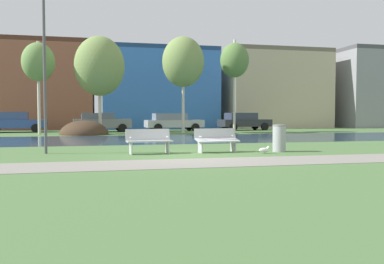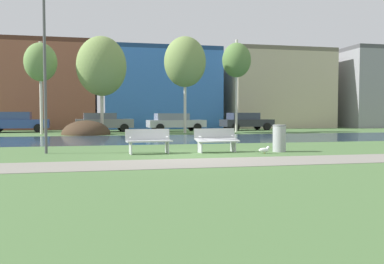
% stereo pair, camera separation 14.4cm
% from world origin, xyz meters
% --- Properties ---
extents(ground_plane, '(120.00, 120.00, 0.00)m').
position_xyz_m(ground_plane, '(0.00, 10.00, 0.00)').
color(ground_plane, '#4C703D').
extents(paved_path_strip, '(60.00, 2.13, 0.01)m').
position_xyz_m(paved_path_strip, '(0.00, -2.26, 0.01)').
color(paved_path_strip, gray).
rests_on(paved_path_strip, ground).
extents(river_band, '(80.00, 8.02, 0.01)m').
position_xyz_m(river_band, '(0.00, 8.74, 0.00)').
color(river_band, '#2D475B').
rests_on(river_band, ground).
extents(soil_mound, '(3.25, 3.58, 1.93)m').
position_xyz_m(soil_mound, '(-4.06, 14.59, 0.00)').
color(soil_mound, '#423021').
rests_on(soil_mound, ground).
extents(bench_left, '(1.65, 0.73, 0.87)m').
position_xyz_m(bench_left, '(-1.25, 0.71, 0.47)').
color(bench_left, '#B2B5B7').
rests_on(bench_left, ground).
extents(bench_right, '(1.65, 0.73, 0.87)m').
position_xyz_m(bench_right, '(1.23, 0.71, 0.47)').
color(bench_right, '#B2B5B7').
rests_on(bench_right, ground).
extents(trash_bin, '(0.51, 0.51, 1.00)m').
position_xyz_m(trash_bin, '(3.56, 0.40, 0.52)').
color(trash_bin, '#999B9E').
rests_on(trash_bin, ground).
extents(seagull, '(0.45, 0.17, 0.26)m').
position_xyz_m(seagull, '(2.77, -0.11, 0.13)').
color(seagull, white).
rests_on(seagull, ground).
extents(streetlamp, '(0.32, 0.32, 5.74)m').
position_xyz_m(streetlamp, '(-4.82, 1.55, 3.79)').
color(streetlamp, '#4C4C51').
rests_on(streetlamp, ground).
extents(birch_far_left, '(2.19, 2.19, 6.33)m').
position_xyz_m(birch_far_left, '(-7.07, 15.60, 4.90)').
color(birch_far_left, beige).
rests_on(birch_far_left, ground).
extents(birch_left, '(3.46, 3.46, 6.81)m').
position_xyz_m(birch_left, '(-3.01, 15.36, 4.72)').
color(birch_left, beige).
rests_on(birch_left, ground).
extents(birch_center_left, '(3.03, 3.03, 6.99)m').
position_xyz_m(birch_center_left, '(2.90, 15.13, 5.15)').
color(birch_center_left, beige).
rests_on(birch_center_left, ground).
extents(birch_center, '(2.16, 2.16, 6.99)m').
position_xyz_m(birch_center, '(6.94, 15.51, 5.41)').
color(birch_center, beige).
rests_on(birch_center, ground).
extents(parked_van_nearest_blue, '(4.63, 2.40, 1.55)m').
position_xyz_m(parked_van_nearest_blue, '(-9.39, 19.06, 0.81)').
color(parked_van_nearest_blue, '#2D4793').
rests_on(parked_van_nearest_blue, ground).
extents(parked_sedan_second_grey, '(4.46, 2.39, 1.46)m').
position_xyz_m(parked_sedan_second_grey, '(-2.95, 18.31, 0.78)').
color(parked_sedan_second_grey, slate).
rests_on(parked_sedan_second_grey, ground).
extents(parked_hatch_third_silver, '(4.76, 2.26, 1.44)m').
position_xyz_m(parked_hatch_third_silver, '(2.70, 18.37, 0.76)').
color(parked_hatch_third_silver, '#B2B5BC').
rests_on(parked_hatch_third_silver, ground).
extents(parked_wagon_fourth_dark, '(4.49, 2.37, 1.49)m').
position_xyz_m(parked_wagon_fourth_dark, '(8.95, 18.96, 0.78)').
color(parked_wagon_fourth_dark, '#282B30').
rests_on(parked_wagon_fourth_dark, ground).
extents(building_brick_low, '(12.48, 7.43, 8.04)m').
position_xyz_m(building_brick_low, '(-9.90, 26.61, 4.02)').
color(building_brick_low, brown).
rests_on(building_brick_low, ground).
extents(building_blue_store, '(10.95, 8.35, 7.75)m').
position_xyz_m(building_blue_store, '(2.65, 27.01, 3.88)').
color(building_blue_store, '#3870C6').
rests_on(building_blue_store, ground).
extents(building_beige_block, '(10.21, 9.42, 7.81)m').
position_xyz_m(building_beige_block, '(14.28, 26.37, 3.91)').
color(building_beige_block, '#BCAD8E').
rests_on(building_beige_block, ground).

